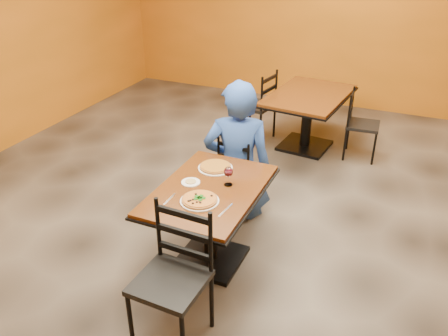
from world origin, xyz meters
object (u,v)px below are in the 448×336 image
at_px(chair_main_far, 241,172).
at_px(diner, 238,150).
at_px(chair_second_left, 256,106).
at_px(chair_second_right, 363,125).
at_px(chair_main_near, 170,283).
at_px(table_main, 210,208).
at_px(wine_glass, 228,175).
at_px(side_plate, 191,182).
at_px(pizza_main, 200,199).
at_px(plate_far, 215,168).
at_px(pizza_far, 215,166).
at_px(plate_main, 200,201).
at_px(table_second, 308,108).

bearing_deg(chair_main_far, diner, 99.64).
distance_m(chair_second_left, chair_second_right, 1.44).
bearing_deg(chair_main_near, table_main, 99.60).
height_order(chair_main_near, wine_glass, chair_main_near).
xyz_separation_m(chair_main_far, side_plate, (-0.09, -0.93, 0.34)).
relative_size(chair_second_right, pizza_main, 3.06).
distance_m(diner, side_plate, 0.83).
xyz_separation_m(plate_far, pizza_far, (-0.00, 0.00, 0.02)).
distance_m(plate_main, plate_far, 0.57).
height_order(table_main, chair_second_right, chair_second_right).
height_order(plate_far, wine_glass, wine_glass).
xyz_separation_m(chair_main_near, chair_main_far, (-0.21, 1.85, -0.09)).
relative_size(chair_main_near, diner, 0.72).
relative_size(pizza_far, side_plate, 1.75).
distance_m(table_second, side_plate, 2.68).
bearing_deg(table_main, chair_second_left, 101.99).
distance_m(table_second, diner, 1.85).
distance_m(table_second, pizza_main, 2.89).
height_order(table_second, pizza_far, pizza_far).
bearing_deg(pizza_main, diner, 95.61).
relative_size(table_second, chair_second_right, 1.66).
distance_m(pizza_far, side_plate, 0.33).
bearing_deg(chair_second_left, plate_main, 21.32).
xyz_separation_m(table_main, plate_far, (-0.10, 0.33, 0.20)).
bearing_deg(chair_second_right, chair_main_far, 146.77).
xyz_separation_m(plate_main, pizza_far, (-0.12, 0.55, 0.02)).
xyz_separation_m(chair_main_near, plate_far, (-0.22, 1.23, 0.24)).
distance_m(diner, plate_main, 1.06).
distance_m(chair_second_left, pizza_main, 2.96).
bearing_deg(table_main, pizza_far, 106.63).
xyz_separation_m(chair_second_left, plate_far, (0.47, -2.33, 0.27)).
bearing_deg(plate_main, pizza_far, 102.00).
distance_m(plate_far, side_plate, 0.33).
bearing_deg(chair_main_near, chair_main_far, 98.34).
relative_size(table_second, wine_glass, 8.04).
xyz_separation_m(chair_main_near, chair_second_left, (-0.69, 3.56, -0.03)).
xyz_separation_m(chair_second_right, wine_glass, (-0.75, -2.55, 0.41)).
bearing_deg(table_second, chair_main_near, -90.52).
bearing_deg(pizza_far, chair_main_far, 88.87).
relative_size(chair_main_far, diner, 0.58).
relative_size(chair_second_right, pizza_far, 3.10).
xyz_separation_m(table_main, chair_main_near, (0.12, -0.90, -0.05)).
xyz_separation_m(chair_second_left, pizza_main, (0.58, -2.88, 0.29)).
height_order(table_main, wine_glass, wine_glass).
height_order(chair_main_far, side_plate, chair_main_far).
bearing_deg(chair_second_right, pizza_far, 153.36).
bearing_deg(table_main, side_plate, 175.33).
xyz_separation_m(diner, wine_glass, (0.21, -0.72, 0.13)).
height_order(chair_main_far, plate_far, chair_main_far).
relative_size(chair_second_left, diner, 0.68).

